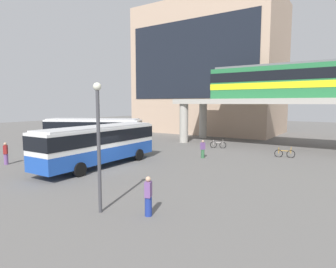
{
  "coord_description": "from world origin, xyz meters",
  "views": [
    {
      "loc": [
        15.76,
        -15.48,
        5.03
      ],
      "look_at": [
        1.41,
        6.25,
        2.2
      ],
      "focal_mm": 30.64,
      "sensor_mm": 36.0,
      "label": 1
    }
  ],
  "objects_px": {
    "bus_secondary": "(93,129)",
    "pedestrian_waiting_near_stop": "(148,197)",
    "station_building": "(209,70)",
    "pedestrian_by_bike_rack": "(203,150)",
    "train": "(322,79)",
    "bicycle_orange": "(285,154)",
    "bicycle_silver": "(218,145)",
    "pedestrian_walking_across": "(6,154)",
    "bus_main": "(99,142)"
  },
  "relations": [
    {
      "from": "train",
      "to": "station_building",
      "type": "bearing_deg",
      "value": 147.74
    },
    {
      "from": "station_building",
      "to": "pedestrian_by_bike_rack",
      "type": "bearing_deg",
      "value": -65.59
    },
    {
      "from": "bicycle_silver",
      "to": "pedestrian_by_bike_rack",
      "type": "distance_m",
      "value": 6.38
    },
    {
      "from": "bicycle_silver",
      "to": "station_building",
      "type": "bearing_deg",
      "value": 118.95
    },
    {
      "from": "bus_secondary",
      "to": "pedestrian_walking_across",
      "type": "relative_size",
      "value": 6.01
    },
    {
      "from": "train",
      "to": "bicycle_silver",
      "type": "xyz_separation_m",
      "value": [
        -9.56,
        -4.66,
        -7.12
      ]
    },
    {
      "from": "pedestrian_walking_across",
      "to": "pedestrian_by_bike_rack",
      "type": "bearing_deg",
      "value": 43.05
    },
    {
      "from": "bicycle_orange",
      "to": "station_building",
      "type": "bearing_deg",
      "value": 132.14
    },
    {
      "from": "train",
      "to": "bus_secondary",
      "type": "distance_m",
      "value": 25.61
    },
    {
      "from": "bus_main",
      "to": "bicycle_silver",
      "type": "height_order",
      "value": "bus_main"
    },
    {
      "from": "bus_main",
      "to": "pedestrian_walking_across",
      "type": "distance_m",
      "value": 7.92
    },
    {
      "from": "bicycle_silver",
      "to": "pedestrian_by_bike_rack",
      "type": "bearing_deg",
      "value": -79.08
    },
    {
      "from": "bicycle_orange",
      "to": "pedestrian_by_bike_rack",
      "type": "relative_size",
      "value": 1.07
    },
    {
      "from": "station_building",
      "to": "bicycle_orange",
      "type": "distance_m",
      "value": 26.68
    },
    {
      "from": "pedestrian_walking_across",
      "to": "bicycle_silver",
      "type": "bearing_deg",
      "value": 58.08
    },
    {
      "from": "train",
      "to": "bicycle_orange",
      "type": "xyz_separation_m",
      "value": [
        -2.14,
        -6.48,
        -7.12
      ]
    },
    {
      "from": "bus_main",
      "to": "station_building",
      "type": "bearing_deg",
      "value": 99.3
    },
    {
      "from": "train",
      "to": "bicycle_orange",
      "type": "height_order",
      "value": "train"
    },
    {
      "from": "bus_main",
      "to": "bicycle_orange",
      "type": "relative_size",
      "value": 6.31
    },
    {
      "from": "pedestrian_waiting_near_stop",
      "to": "pedestrian_walking_across",
      "type": "bearing_deg",
      "value": 172.54
    },
    {
      "from": "train",
      "to": "bicycle_orange",
      "type": "distance_m",
      "value": 9.86
    },
    {
      "from": "bicycle_orange",
      "to": "pedestrian_by_bike_rack",
      "type": "bearing_deg",
      "value": -144.51
    },
    {
      "from": "bus_secondary",
      "to": "pedestrian_walking_across",
      "type": "xyz_separation_m",
      "value": [
        1.73,
        -10.94,
        -1.12
      ]
    },
    {
      "from": "pedestrian_by_bike_rack",
      "to": "bicycle_orange",
      "type": "bearing_deg",
      "value": 35.49
    },
    {
      "from": "bus_main",
      "to": "train",
      "type": "bearing_deg",
      "value": 53.54
    },
    {
      "from": "pedestrian_by_bike_rack",
      "to": "pedestrian_walking_across",
      "type": "relative_size",
      "value": 0.9
    },
    {
      "from": "station_building",
      "to": "bicycle_silver",
      "type": "relative_size",
      "value": 13.63
    },
    {
      "from": "bicycle_silver",
      "to": "pedestrian_walking_across",
      "type": "bearing_deg",
      "value": -121.92
    },
    {
      "from": "station_building",
      "to": "bus_secondary",
      "type": "bearing_deg",
      "value": -98.92
    },
    {
      "from": "bus_secondary",
      "to": "station_building",
      "type": "bearing_deg",
      "value": 81.08
    },
    {
      "from": "pedestrian_waiting_near_stop",
      "to": "bus_secondary",
      "type": "bearing_deg",
      "value": 144.01
    },
    {
      "from": "bicycle_silver",
      "to": "bus_main",
      "type": "bearing_deg",
      "value": -106.59
    },
    {
      "from": "bus_main",
      "to": "pedestrian_walking_across",
      "type": "relative_size",
      "value": 6.07
    },
    {
      "from": "station_building",
      "to": "train",
      "type": "height_order",
      "value": "station_building"
    },
    {
      "from": "train",
      "to": "pedestrian_walking_across",
      "type": "distance_m",
      "value": 31.05
    },
    {
      "from": "pedestrian_walking_across",
      "to": "station_building",
      "type": "bearing_deg",
      "value": 86.81
    },
    {
      "from": "station_building",
      "to": "pedestrian_walking_across",
      "type": "xyz_separation_m",
      "value": [
        -1.9,
        -34.08,
        -9.77
      ]
    },
    {
      "from": "bicycle_silver",
      "to": "pedestrian_walking_across",
      "type": "distance_m",
      "value": 20.8
    },
    {
      "from": "bus_secondary",
      "to": "pedestrian_by_bike_rack",
      "type": "distance_m",
      "value": 13.99
    },
    {
      "from": "pedestrian_by_bike_rack",
      "to": "pedestrian_waiting_near_stop",
      "type": "bearing_deg",
      "value": -73.25
    },
    {
      "from": "bicycle_silver",
      "to": "pedestrian_walking_across",
      "type": "height_order",
      "value": "pedestrian_walking_across"
    },
    {
      "from": "train",
      "to": "bicycle_silver",
      "type": "height_order",
      "value": "train"
    },
    {
      "from": "bus_secondary",
      "to": "pedestrian_waiting_near_stop",
      "type": "height_order",
      "value": "bus_secondary"
    },
    {
      "from": "station_building",
      "to": "train",
      "type": "xyz_separation_m",
      "value": [
        18.65,
        -11.77,
        -3.16
      ]
    },
    {
      "from": "station_building",
      "to": "bus_main",
      "type": "relative_size",
      "value": 2.13
    },
    {
      "from": "bicycle_silver",
      "to": "pedestrian_waiting_near_stop",
      "type": "bearing_deg",
      "value": -75.07
    },
    {
      "from": "pedestrian_waiting_near_stop",
      "to": "bus_main",
      "type": "bearing_deg",
      "value": 147.84
    },
    {
      "from": "bus_main",
      "to": "bus_secondary",
      "type": "xyz_separation_m",
      "value": [
        -8.59,
        7.16,
        0.0
      ]
    },
    {
      "from": "station_building",
      "to": "pedestrian_by_bike_rack",
      "type": "xyz_separation_m",
      "value": [
        10.3,
        -22.69,
        -9.87
      ]
    },
    {
      "from": "bicycle_orange",
      "to": "pedestrian_waiting_near_stop",
      "type": "height_order",
      "value": "pedestrian_waiting_near_stop"
    }
  ]
}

